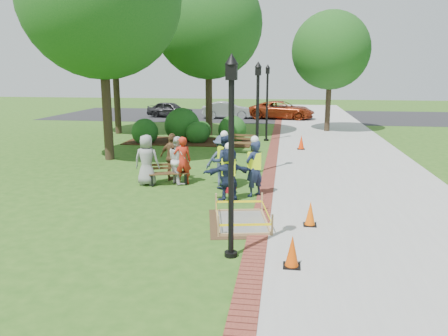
# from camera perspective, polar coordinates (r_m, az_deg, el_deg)

# --- Properties ---
(ground) EXTENTS (100.00, 100.00, 0.00)m
(ground) POSITION_cam_1_polar(r_m,az_deg,el_deg) (12.59, -3.04, -5.56)
(ground) COLOR #285116
(ground) RESTS_ON ground
(sidewalk) EXTENTS (6.00, 60.00, 0.02)m
(sidewalk) POSITION_cam_1_polar(r_m,az_deg,el_deg) (22.23, 14.86, 2.07)
(sidewalk) COLOR #9E9E99
(sidewalk) RESTS_ON ground
(brick_edging) EXTENTS (0.50, 60.00, 0.03)m
(brick_edging) POSITION_cam_1_polar(r_m,az_deg,el_deg) (22.08, 6.46, 2.35)
(brick_edging) COLOR maroon
(brick_edging) RESTS_ON ground
(mulch_bed) EXTENTS (7.00, 3.00, 0.05)m
(mulch_bed) POSITION_cam_1_polar(r_m,az_deg,el_deg) (24.63, -4.52, 3.47)
(mulch_bed) COLOR #381E0F
(mulch_bed) RESTS_ON ground
(parking_lot) EXTENTS (36.00, 12.00, 0.01)m
(parking_lot) POSITION_cam_1_polar(r_m,az_deg,el_deg) (38.99, 4.67, 6.83)
(parking_lot) COLOR black
(parking_lot) RESTS_ON ground
(wet_concrete_pad) EXTENTS (2.10, 2.58, 0.55)m
(wet_concrete_pad) POSITION_cam_1_polar(r_m,az_deg,el_deg) (11.50, 2.36, -6.10)
(wet_concrete_pad) COLOR #47331E
(wet_concrete_pad) RESTS_ON ground
(bench_near) EXTENTS (1.42, 0.85, 0.73)m
(bench_near) POSITION_cam_1_polar(r_m,az_deg,el_deg) (15.42, -7.22, -1.33)
(bench_near) COLOR #54391D
(bench_near) RESTS_ON ground
(bench_far) EXTENTS (1.73, 0.86, 0.89)m
(bench_far) POSITION_cam_1_polar(r_m,az_deg,el_deg) (21.18, 1.94, 2.73)
(bench_far) COLOR brown
(bench_far) RESTS_ON ground
(cone_front) EXTENTS (0.35, 0.35, 0.69)m
(cone_front) POSITION_cam_1_polar(r_m,az_deg,el_deg) (9.10, 8.89, -10.79)
(cone_front) COLOR black
(cone_front) RESTS_ON ground
(cone_back) EXTENTS (0.34, 0.34, 0.66)m
(cone_back) POSITION_cam_1_polar(r_m,az_deg,el_deg) (11.48, 11.20, -5.93)
(cone_back) COLOR black
(cone_back) RESTS_ON ground
(cone_far) EXTENTS (0.38, 0.38, 0.74)m
(cone_far) POSITION_cam_1_polar(r_m,az_deg,el_deg) (22.41, 10.06, 3.28)
(cone_far) COLOR black
(cone_far) RESTS_ON ground
(toolbox) EXTENTS (0.41, 0.33, 0.18)m
(toolbox) POSITION_cam_1_polar(r_m,az_deg,el_deg) (14.30, 0.78, -2.93)
(toolbox) COLOR maroon
(toolbox) RESTS_ON ground
(lamp_near) EXTENTS (0.28, 0.28, 4.26)m
(lamp_near) POSITION_cam_1_polar(r_m,az_deg,el_deg) (8.91, 0.95, 3.29)
(lamp_near) COLOR black
(lamp_near) RESTS_ON ground
(lamp_mid) EXTENTS (0.28, 0.28, 4.26)m
(lamp_mid) POSITION_cam_1_polar(r_m,az_deg,el_deg) (16.82, 4.40, 7.67)
(lamp_mid) COLOR black
(lamp_mid) RESTS_ON ground
(lamp_far) EXTENTS (0.28, 0.28, 4.26)m
(lamp_far) POSITION_cam_1_polar(r_m,az_deg,el_deg) (24.79, 5.66, 9.23)
(lamp_far) COLOR black
(lamp_far) RESTS_ON ground
(tree_back) EXTENTS (6.36, 6.36, 9.74)m
(tree_back) POSITION_cam_1_polar(r_m,az_deg,el_deg) (26.94, -2.06, 18.22)
(tree_back) COLOR #3D2D1E
(tree_back) RESTS_ON ground
(tree_right) EXTENTS (4.94, 4.94, 7.64)m
(tree_right) POSITION_cam_1_polar(r_m,az_deg,el_deg) (29.49, 13.78, 14.69)
(tree_right) COLOR #3D2D1E
(tree_right) RESTS_ON ground
(tree_far) EXTENTS (6.97, 6.97, 10.51)m
(tree_far) POSITION_cam_1_polar(r_m,az_deg,el_deg) (28.56, -14.34, 18.49)
(tree_far) COLOR #3D2D1E
(tree_far) RESTS_ON ground
(shrub_a) EXTENTS (1.47, 1.47, 1.47)m
(shrub_a) POSITION_cam_1_polar(r_m,az_deg,el_deg) (24.53, -10.24, 3.23)
(shrub_a) COLOR #144816
(shrub_a) RESTS_ON ground
(shrub_b) EXTENTS (2.01, 2.01, 2.01)m
(shrub_b) POSITION_cam_1_polar(r_m,az_deg,el_deg) (25.21, -5.44, 3.62)
(shrub_b) COLOR #144816
(shrub_b) RESTS_ON ground
(shrub_c) EXTENTS (1.29, 1.29, 1.29)m
(shrub_c) POSITION_cam_1_polar(r_m,az_deg,el_deg) (24.28, -3.48, 3.31)
(shrub_c) COLOR #144816
(shrub_c) RESTS_ON ground
(shrub_d) EXTENTS (1.58, 1.58, 1.58)m
(shrub_d) POSITION_cam_1_polar(r_m,az_deg,el_deg) (24.61, 1.08, 3.46)
(shrub_d) COLOR #144816
(shrub_d) RESTS_ON ground
(shrub_e) EXTENTS (1.10, 1.10, 1.10)m
(shrub_e) POSITION_cam_1_polar(r_m,az_deg,el_deg) (25.89, -2.89, 3.90)
(shrub_e) COLOR #144816
(shrub_e) RESTS_ON ground
(casual_person_a) EXTENTS (0.57, 0.37, 1.77)m
(casual_person_a) POSITION_cam_1_polar(r_m,az_deg,el_deg) (15.36, -10.06, 1.02)
(casual_person_a) COLOR gray
(casual_person_a) RESTS_ON ground
(casual_person_b) EXTENTS (0.64, 0.53, 1.69)m
(casual_person_b) POSITION_cam_1_polar(r_m,az_deg,el_deg) (15.28, -5.45, 0.95)
(casual_person_b) COLOR red
(casual_person_b) RESTS_ON ground
(casual_person_c) EXTENTS (0.61, 0.64, 1.68)m
(casual_person_c) POSITION_cam_1_polar(r_m,az_deg,el_deg) (15.45, -5.96, 1.04)
(casual_person_c) COLOR silver
(casual_person_c) RESTS_ON ground
(casual_person_d) EXTENTS (0.63, 0.49, 1.73)m
(casual_person_d) POSITION_cam_1_polar(r_m,az_deg,el_deg) (15.83, -6.72, 1.39)
(casual_person_d) COLOR brown
(casual_person_d) RESTS_ON ground
(casual_person_e) EXTENTS (0.57, 0.38, 1.76)m
(casual_person_e) POSITION_cam_1_polar(r_m,az_deg,el_deg) (15.06, -0.22, 0.96)
(casual_person_e) COLOR #334059
(casual_person_e) RESTS_ON ground
(hivis_worker_a) EXTENTS (0.63, 0.53, 1.82)m
(hivis_worker_a) POSITION_cam_1_polar(r_m,az_deg,el_deg) (13.27, 0.64, -0.53)
(hivis_worker_a) COLOR #16283B
(hivis_worker_a) RESTS_ON ground
(hivis_worker_b) EXTENTS (0.66, 0.67, 1.95)m
(hivis_worker_b) POSITION_cam_1_polar(r_m,az_deg,el_deg) (13.77, 3.98, 0.17)
(hivis_worker_b) COLOR #1B2148
(hivis_worker_b) RESTS_ON ground
(hivis_worker_c) EXTENTS (0.68, 0.55, 1.98)m
(hivis_worker_c) POSITION_cam_1_polar(r_m,az_deg,el_deg) (14.66, 0.03, 1.02)
(hivis_worker_c) COLOR #182340
(hivis_worker_c) RESTS_ON ground
(parked_car_a) EXTENTS (2.68, 4.72, 1.45)m
(parked_car_a) POSITION_cam_1_polar(r_m,az_deg,el_deg) (37.83, -7.02, 6.59)
(parked_car_a) COLOR #252527
(parked_car_a) RESTS_ON ground
(parked_car_b) EXTENTS (2.58, 4.81, 1.50)m
(parked_car_b) POSITION_cam_1_polar(r_m,az_deg,el_deg) (36.69, 0.42, 6.50)
(parked_car_b) COLOR #ADADB3
(parked_car_b) RESTS_ON ground
(parked_car_c) EXTENTS (2.78, 5.16, 1.60)m
(parked_car_c) POSITION_cam_1_polar(r_m,az_deg,el_deg) (36.64, 7.52, 6.38)
(parked_car_c) COLOR #952F12
(parked_car_c) RESTS_ON ground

